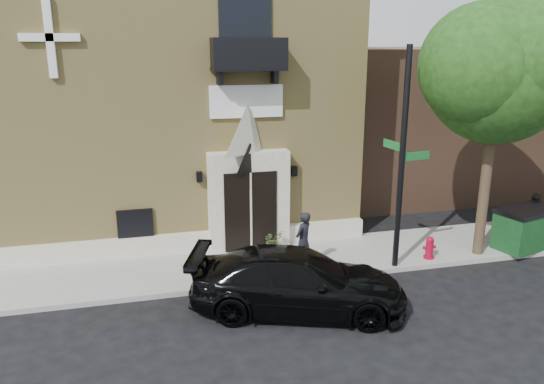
# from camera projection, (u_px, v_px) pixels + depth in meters

# --- Properties ---
(ground) EXTENTS (120.00, 120.00, 0.00)m
(ground) POSITION_uv_depth(u_px,v_px,m) (303.00, 283.00, 15.24)
(ground) COLOR black
(ground) RESTS_ON ground
(sidewalk) EXTENTS (42.00, 3.00, 0.15)m
(sidewalk) POSITION_uv_depth(u_px,v_px,m) (319.00, 257.00, 16.85)
(sidewalk) COLOR gray
(sidewalk) RESTS_ON ground
(church) EXTENTS (12.20, 11.01, 9.30)m
(church) POSITION_uv_depth(u_px,v_px,m) (171.00, 96.00, 20.68)
(church) COLOR tan
(church) RESTS_ON ground
(neighbour_building) EXTENTS (18.00, 8.00, 6.40)m
(neighbour_building) POSITION_uv_depth(u_px,v_px,m) (487.00, 116.00, 25.53)
(neighbour_building) COLOR brown
(neighbour_building) RESTS_ON ground
(street_tree_left) EXTENTS (4.97, 4.38, 7.77)m
(street_tree_left) POSITION_uv_depth(u_px,v_px,m) (501.00, 71.00, 15.34)
(street_tree_left) COLOR #38281C
(street_tree_left) RESTS_ON sidewalk
(black_sedan) EXTENTS (5.92, 3.84, 1.59)m
(black_sedan) POSITION_uv_depth(u_px,v_px,m) (298.00, 282.00, 13.51)
(black_sedan) COLOR black
(black_sedan) RESTS_ON ground
(street_sign) EXTENTS (1.09, 1.02, 6.48)m
(street_sign) POSITION_uv_depth(u_px,v_px,m) (402.00, 160.00, 15.20)
(street_sign) COLOR black
(street_sign) RESTS_ON sidewalk
(fire_hydrant) EXTENTS (0.41, 0.33, 0.72)m
(fire_hydrant) POSITION_uv_depth(u_px,v_px,m) (429.00, 248.00, 16.50)
(fire_hydrant) COLOR maroon
(fire_hydrant) RESTS_ON sidewalk
(dumpster) EXTENTS (2.28, 1.66, 1.34)m
(dumpster) POSITION_uv_depth(u_px,v_px,m) (526.00, 228.00, 17.30)
(dumpster) COLOR #103B17
(dumpster) RESTS_ON sidewalk
(planter) EXTENTS (0.75, 0.69, 0.69)m
(planter) POSITION_uv_depth(u_px,v_px,m) (273.00, 240.00, 17.15)
(planter) COLOR #49592C
(planter) RESTS_ON sidewalk
(pedestrian_near) EXTENTS (0.77, 0.73, 1.76)m
(pedestrian_near) POSITION_uv_depth(u_px,v_px,m) (303.00, 241.00, 15.61)
(pedestrian_near) COLOR black
(pedestrian_near) RESTS_ON sidewalk
(pedestrian_far) EXTENTS (0.69, 0.83, 1.54)m
(pedestrian_far) POSITION_uv_depth(u_px,v_px,m) (534.00, 214.00, 18.36)
(pedestrian_far) COLOR black
(pedestrian_far) RESTS_ON sidewalk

